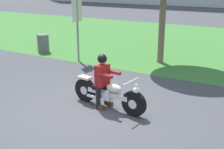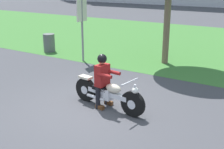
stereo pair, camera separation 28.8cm
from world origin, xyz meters
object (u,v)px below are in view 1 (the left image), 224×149
at_px(rider_lead, 103,77).
at_px(trash_can, 43,43).
at_px(sign_banner, 77,18).
at_px(motorcycle_lead, 108,94).

relative_size(rider_lead, trash_can, 1.72).
bearing_deg(sign_banner, trash_can, 168.34).
bearing_deg(trash_can, motorcycle_lead, -33.89).
bearing_deg(trash_can, rider_lead, -34.53).
distance_m(motorcycle_lead, sign_banner, 4.87).
bearing_deg(sign_banner, motorcycle_lead, -44.81).
height_order(motorcycle_lead, rider_lead, rider_lead).
relative_size(motorcycle_lead, rider_lead, 1.56).
height_order(trash_can, sign_banner, sign_banner).
bearing_deg(motorcycle_lead, sign_banner, 141.83).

